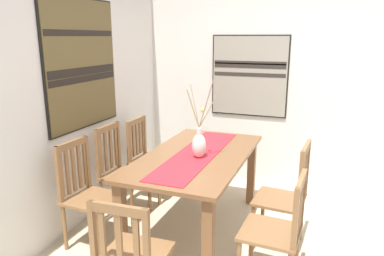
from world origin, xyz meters
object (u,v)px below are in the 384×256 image
Objects in this scene: chair_2 at (131,256)px; painting_on_back_wall at (82,64)px; dining_table at (197,166)px; centerpiece_vase at (199,143)px; chair_0 at (279,229)px; chair_1 at (120,170)px; painting_on_side_wall at (249,76)px; chair_4 at (147,156)px; chair_5 at (86,192)px; chair_3 at (287,195)px.

painting_on_back_wall is (1.11, 1.14, 1.11)m from chair_2.
dining_table is 1.24m from chair_2.
chair_0 is (-0.48, -0.79, -0.43)m from centerpiece_vase.
chair_1 is at bearing 83.82° from centerpiece_vase.
chair_0 is 0.73× the size of painting_on_back_wall.
centerpiece_vase is 0.80× the size of chair_0.
painting_on_side_wall reaches higher than dining_table.
dining_table is at bearing 0.00° from chair_2.
chair_1 is 0.98× the size of painting_on_side_wall.
chair_4 is 0.97× the size of chair_5.
centerpiece_vase is 0.75× the size of chair_1.
chair_5 reaches higher than chair_2.
painting_on_back_wall is at bearing 93.42° from chair_3.
chair_1 is at bearing 71.15° from chair_0.
centerpiece_vase reaches higher than chair_2.
chair_2 is 1.94m from painting_on_back_wall.
centerpiece_vase is at bearing -2.60° from chair_2.
chair_2 is (-1.22, -0.00, -0.19)m from dining_table.
dining_table is 1.71× the size of painting_on_side_wall.
chair_2 is 1.07m from chair_5.
painting_on_back_wall reaches higher than chair_4.
chair_4 is 0.76× the size of painting_on_back_wall.
chair_2 is at bearing 145.75° from chair_3.
painting_on_back_wall is at bearing 77.12° from chair_0.
chair_4 is at bearing 130.88° from painting_on_side_wall.
chair_2 is at bearing -145.32° from chair_1.
painting_on_side_wall is (2.61, -0.17, 0.90)m from chair_2.
dining_table is 0.85m from chair_3.
painting_on_side_wall reaches higher than chair_2.
chair_1 is at bearing 89.05° from dining_table.
dining_table is at bearing -84.28° from painting_on_back_wall.
chair_0 is 2.31m from painting_on_back_wall.
chair_4 reaches higher than chair_2.
chair_5 is (-0.58, -0.02, 0.00)m from chair_1.
centerpiece_vase is at bearing 58.69° from chair_0.
chair_3 is at bearing -83.59° from centerpiece_vase.
chair_1 is at bearing 89.66° from chair_3.
chair_0 is 1.01× the size of chair_2.
painting_on_side_wall reaches higher than chair_1.
chair_2 is at bearing -134.35° from painting_on_back_wall.
painting_on_side_wall is at bearing -4.70° from centerpiece_vase.
dining_table is 1.37× the size of painting_on_back_wall.
chair_2 is 0.96× the size of chair_4.
chair_3 is 0.99× the size of painting_on_side_wall.
centerpiece_vase is 0.74× the size of chair_3.
chair_5 reaches higher than chair_4.
chair_5 is 0.78× the size of painting_on_back_wall.
centerpiece_vase is 1.14m from chair_4.
chair_2 is at bearing -155.09° from chair_4.
chair_0 is at bearing -121.31° from centerpiece_vase.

